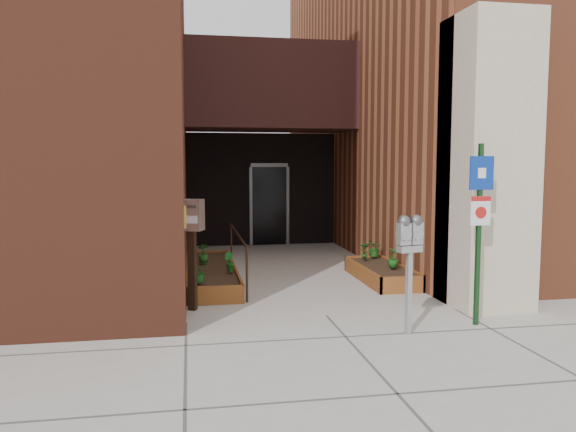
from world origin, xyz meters
TOP-DOWN VIEW (x-y plane):
  - ground at (0.00, 0.00)m, footprint 80.00×80.00m
  - architecture at (-0.18, 6.89)m, footprint 20.00×14.60m
  - planter_left at (-1.55, 2.70)m, footprint 0.90×3.60m
  - planter_right at (1.60, 2.20)m, footprint 0.80×2.20m
  - handrail at (-1.05, 2.65)m, footprint 0.04×3.34m
  - parking_meter at (0.82, -1.03)m, footprint 0.36×0.20m
  - sign_post at (1.90, -0.80)m, footprint 0.34×0.08m
  - payment_dropbox at (-1.90, 0.68)m, footprint 0.40×0.35m
  - shrub_left_a at (-1.79, 1.25)m, footprint 0.40×0.40m
  - shrub_left_b at (-1.25, 2.07)m, footprint 0.26×0.26m
  - shrub_left_c at (-1.68, 3.04)m, footprint 0.22×0.22m
  - shrub_left_d at (-1.85, 3.96)m, footprint 0.20×0.20m
  - shrub_right_a at (1.72, 1.92)m, footprint 0.26×0.26m
  - shrub_right_b at (1.47, 2.81)m, footprint 0.21×0.21m
  - shrub_right_c at (1.77, 3.10)m, footprint 0.34×0.34m

SIDE VIEW (x-z plane):
  - ground at x=0.00m, z-range 0.00..0.00m
  - planter_left at x=-1.55m, z-range -0.02..0.28m
  - planter_right at x=1.60m, z-range -0.02..0.28m
  - shrub_left_d at x=-1.85m, z-range 0.30..0.64m
  - shrub_left_b at x=-1.25m, z-range 0.30..0.64m
  - shrub_left_a at x=-1.79m, z-range 0.30..0.64m
  - shrub_right_b at x=1.47m, z-range 0.30..0.65m
  - shrub_right_a at x=1.72m, z-range 0.30..0.66m
  - shrub_left_c at x=-1.68m, z-range 0.30..0.66m
  - shrub_right_c at x=1.77m, z-range 0.30..0.66m
  - handrail at x=-1.05m, z-range 0.30..1.20m
  - parking_meter at x=0.82m, z-range 0.42..1.97m
  - payment_dropbox at x=-1.90m, z-range 0.37..2.04m
  - sign_post at x=1.90m, z-range 0.28..2.74m
  - architecture at x=-0.18m, z-range -0.02..9.98m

